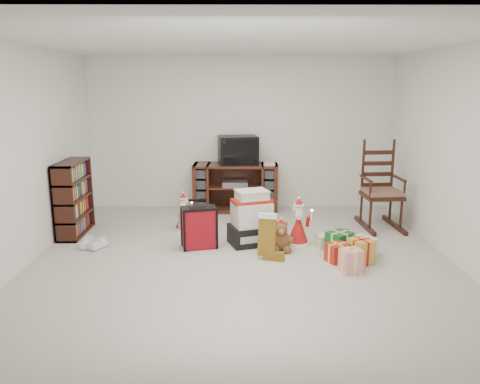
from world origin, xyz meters
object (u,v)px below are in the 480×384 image
(red_suitcase, at_px, (199,227))
(crt_television, at_px, (238,150))
(tv_stand, at_px, (236,187))
(santa_figurine, at_px, (298,227))
(sneaker_pair, at_px, (93,245))
(bookshelf, at_px, (74,199))
(gift_pile, at_px, (252,221))
(teddy_bear, at_px, (281,238))
(mrs_claus_figurine, at_px, (183,216))
(gift_cluster, at_px, (347,247))
(rocking_chair, at_px, (380,196))

(red_suitcase, distance_m, crt_television, 2.04)
(tv_stand, relative_size, santa_figurine, 2.20)
(tv_stand, bearing_deg, sneaker_pair, -133.06)
(bookshelf, height_order, gift_pile, bookshelf)
(teddy_bear, bearing_deg, crt_television, 105.35)
(mrs_claus_figurine, bearing_deg, gift_cluster, -26.91)
(bookshelf, distance_m, sneaker_pair, 0.87)
(tv_stand, distance_m, gift_cluster, 2.55)
(bookshelf, distance_m, mrs_claus_figurine, 1.53)
(teddy_bear, bearing_deg, rocking_chair, 33.79)
(bookshelf, xyz_separation_m, teddy_bear, (2.82, -0.70, -0.33))
(tv_stand, relative_size, bookshelf, 1.35)
(gift_pile, relative_size, teddy_bear, 1.87)
(bookshelf, height_order, red_suitcase, bookshelf)
(teddy_bear, xyz_separation_m, mrs_claus_figurine, (-1.32, 0.87, 0.05))
(gift_pile, height_order, gift_cluster, gift_pile)
(bookshelf, bearing_deg, red_suitcase, -18.62)
(mrs_claus_figurine, distance_m, sneaker_pair, 1.34)
(teddy_bear, bearing_deg, gift_pile, 143.92)
(gift_pile, bearing_deg, tv_stand, 78.91)
(gift_pile, distance_m, santa_figurine, 0.61)
(tv_stand, distance_m, bookshelf, 2.56)
(gift_pile, xyz_separation_m, crt_television, (-0.18, 1.68, 0.70))
(teddy_bear, distance_m, mrs_claus_figurine, 1.58)
(mrs_claus_figurine, distance_m, gift_cluster, 2.38)
(tv_stand, xyz_separation_m, santa_figurine, (0.83, -1.69, -0.15))
(rocking_chair, xyz_separation_m, gift_cluster, (-0.75, -1.25, -0.33))
(tv_stand, xyz_separation_m, gift_cluster, (1.37, -2.13, -0.27))
(bookshelf, distance_m, crt_television, 2.65)
(bookshelf, distance_m, gift_pile, 2.51)
(rocking_chair, relative_size, gift_pile, 1.87)
(santa_figurine, distance_m, gift_cluster, 0.71)
(sneaker_pair, bearing_deg, bookshelf, 139.24)
(rocking_chair, xyz_separation_m, mrs_claus_figurine, (-2.87, -0.17, -0.24))
(rocking_chair, relative_size, santa_figurine, 2.09)
(gift_cluster, height_order, crt_television, crt_television)
(mrs_claus_figurine, xyz_separation_m, crt_television, (0.79, 1.07, 0.80))
(bookshelf, height_order, sneaker_pair, bookshelf)
(santa_figurine, relative_size, sneaker_pair, 1.85)
(gift_pile, xyz_separation_m, teddy_bear, (0.36, -0.26, -0.14))
(santa_figurine, xyz_separation_m, crt_television, (-0.78, 1.71, 0.77))
(santa_figurine, bearing_deg, mrs_claus_figurine, 157.79)
(red_suitcase, bearing_deg, rocking_chair, 5.31)
(tv_stand, relative_size, red_suitcase, 2.19)
(tv_stand, relative_size, gift_cluster, 1.33)
(rocking_chair, height_order, crt_television, rocking_chair)
(rocking_chair, height_order, teddy_bear, rocking_chair)
(teddy_bear, relative_size, gift_cluster, 0.36)
(red_suitcase, height_order, gift_cluster, red_suitcase)
(gift_pile, relative_size, crt_television, 1.05)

